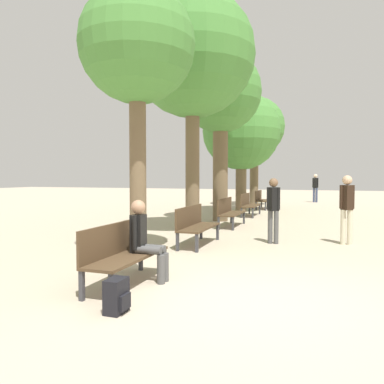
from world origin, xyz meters
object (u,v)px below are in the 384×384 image
at_px(bench_row_0, 122,250).
at_px(bench_row_3, 248,203).
at_px(bench_row_1, 195,223).
at_px(person_seated, 145,238).
at_px(tree_row_3, 241,132).
at_px(backpack, 117,296).
at_px(pedestrian_far, 315,186).
at_px(pedestrian_near, 273,206).
at_px(pedestrian_mid, 347,205).
at_px(tree_row_0, 137,49).
at_px(tree_row_4, 254,128).
at_px(bench_row_4, 261,199).
at_px(tree_row_2, 221,95).
at_px(tree_row_1, 192,56).
at_px(bench_row_2, 229,211).

xyz_separation_m(bench_row_0, bench_row_3, (0.00, 10.14, 0.00)).
distance_m(bench_row_1, person_seated, 3.12).
distance_m(tree_row_3, backpack, 13.36).
relative_size(bench_row_1, pedestrian_far, 1.01).
bearing_deg(pedestrian_near, pedestrian_mid, 14.58).
relative_size(tree_row_0, tree_row_4, 0.91).
xyz_separation_m(bench_row_4, pedestrian_far, (2.42, 5.78, 0.49)).
relative_size(tree_row_2, person_seated, 4.88).
bearing_deg(tree_row_1, bench_row_2, 68.43).
xyz_separation_m(tree_row_2, tree_row_3, (0.00, 3.65, -0.90)).
height_order(tree_row_3, pedestrian_near, tree_row_3).
bearing_deg(tree_row_2, pedestrian_far, 74.54).
distance_m(tree_row_2, pedestrian_far, 12.07).
height_order(tree_row_1, pedestrian_mid, tree_row_1).
distance_m(tree_row_2, person_seated, 8.81).
height_order(bench_row_1, bench_row_4, same).
relative_size(bench_row_1, tree_row_4, 0.30).
height_order(bench_row_3, tree_row_2, tree_row_2).
height_order(tree_row_1, person_seated, tree_row_1).
height_order(bench_row_2, tree_row_0, tree_row_0).
bearing_deg(pedestrian_far, bench_row_3, -104.83).
distance_m(pedestrian_near, pedestrian_far, 15.18).
bearing_deg(pedestrian_far, bench_row_2, -100.95).
bearing_deg(bench_row_0, tree_row_3, 93.17).
xyz_separation_m(tree_row_0, pedestrian_near, (2.37, 2.34, -3.20)).
bearing_deg(pedestrian_mid, bench_row_4, 110.52).
height_order(bench_row_0, person_seated, person_seated).
distance_m(bench_row_1, tree_row_0, 3.98).
distance_m(bench_row_4, pedestrian_mid, 9.57).
relative_size(bench_row_3, pedestrian_far, 1.01).
bearing_deg(bench_row_3, tree_row_3, 111.37).
relative_size(tree_row_4, backpack, 14.45).
bearing_deg(bench_row_0, tree_row_2, 94.59).
relative_size(tree_row_2, backpack, 15.00).
bearing_deg(tree_row_1, pedestrian_far, 77.76).
bearing_deg(person_seated, tree_row_0, 120.66).
xyz_separation_m(bench_row_2, tree_row_3, (-0.66, 5.05, 3.09)).
height_order(bench_row_3, tree_row_1, tree_row_1).
distance_m(bench_row_0, tree_row_0, 4.06).
bearing_deg(bench_row_1, pedestrian_far, 81.34).
xyz_separation_m(tree_row_0, tree_row_3, (0.00, 10.02, -0.50)).
distance_m(tree_row_1, person_seated, 6.52).
height_order(bench_row_2, pedestrian_near, pedestrian_near).
height_order(tree_row_0, person_seated, tree_row_0).
bearing_deg(pedestrian_near, bench_row_4, 100.34).
bearing_deg(tree_row_1, pedestrian_mid, -7.67).
height_order(bench_row_2, tree_row_3, tree_row_3).
xyz_separation_m(bench_row_0, bench_row_2, (0.00, 6.76, 0.00)).
relative_size(tree_row_4, pedestrian_near, 3.75).
bearing_deg(person_seated, tree_row_2, 96.51).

